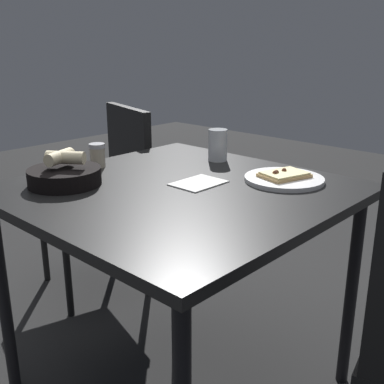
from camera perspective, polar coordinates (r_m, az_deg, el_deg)
The scene contains 8 objects.
ground at distance 1.80m, azimuth -1.43°, elevation -21.98°, with size 8.00×8.00×0.00m, color #252525.
dining_table at distance 1.47m, azimuth -1.63°, elevation -1.90°, with size 0.93×0.94×0.73m.
pizza_plate at distance 1.54m, azimuth 11.01°, elevation 1.65°, with size 0.25×0.25×0.04m.
bread_basket at distance 1.52m, azimuth -15.15°, elevation 2.04°, with size 0.22×0.22×0.11m.
beer_glass at distance 1.77m, azimuth 3.11°, elevation 5.51°, with size 0.07×0.07×0.12m.
pepper_shaker at distance 1.71m, azimuth -11.29°, elevation 4.19°, with size 0.06×0.06×0.08m.
napkin at distance 1.49m, azimuth 0.78°, elevation 1.09°, with size 0.16×0.12×0.00m.
chair_near at distance 2.26m, azimuth -10.22°, elevation 0.66°, with size 0.54×0.54×0.86m.
Camera 1 is at (0.99, 0.98, 1.15)m, focal length 44.36 mm.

